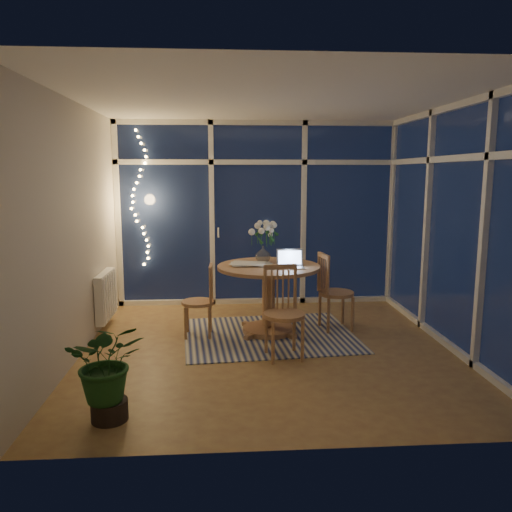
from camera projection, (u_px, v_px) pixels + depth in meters
name	position (u px, v px, depth m)	size (l,w,h in m)	color
floor	(271.00, 349.00, 5.39)	(4.00, 4.00, 0.00)	brown
ceiling	(272.00, 99.00, 4.96)	(4.00, 4.00, 0.00)	white
wall_back	(258.00, 214.00, 7.14)	(4.00, 0.04, 2.60)	beige
wall_front	(302.00, 264.00, 3.21)	(4.00, 0.04, 2.60)	beige
wall_left	(75.00, 231.00, 5.04)	(0.04, 4.00, 2.60)	beige
wall_right	(458.00, 228.00, 5.31)	(0.04, 4.00, 2.60)	beige
window_wall_back	(258.00, 214.00, 7.10)	(4.00, 0.10, 2.60)	white
window_wall_right	(455.00, 228.00, 5.31)	(0.10, 4.00, 2.60)	white
radiator	(106.00, 296.00, 6.08)	(0.10, 0.70, 0.58)	white
fairy_lights	(139.00, 199.00, 6.88)	(0.24, 0.10, 1.85)	#FFC466
garden_patio	(271.00, 268.00, 10.35)	(12.00, 6.00, 0.10)	black
garden_fence	(246.00, 219.00, 10.65)	(11.00, 0.08, 1.80)	#3B1C15
neighbour_roof	(251.00, 161.00, 13.41)	(7.00, 3.00, 2.20)	#35373F
garden_shrubs	(206.00, 257.00, 8.61)	(0.90, 0.90, 0.90)	black
rug	(269.00, 335.00, 5.83)	(1.96, 1.57, 0.01)	beige
dining_table	(269.00, 299.00, 5.87)	(1.20, 1.20, 0.82)	olive
chair_left	(198.00, 301.00, 5.73)	(0.40, 0.40, 0.86)	olive
chair_right	(336.00, 291.00, 5.98)	(0.44, 0.44, 0.95)	olive
chair_front	(284.00, 313.00, 5.05)	(0.45, 0.45, 0.96)	olive
laptop	(291.00, 258.00, 5.62)	(0.30, 0.26, 0.22)	#B9B9BD
flower_vase	(263.00, 253.00, 6.01)	(0.20, 0.20, 0.21)	silver
bowl	(296.00, 262.00, 5.94)	(0.15, 0.15, 0.04)	white
newspapers	(250.00, 264.00, 5.82)	(0.40, 0.30, 0.02)	silver
phone	(279.00, 267.00, 5.65)	(0.11, 0.06, 0.01)	black
potted_plant	(108.00, 373.00, 3.77)	(0.54, 0.47, 0.76)	#19471B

